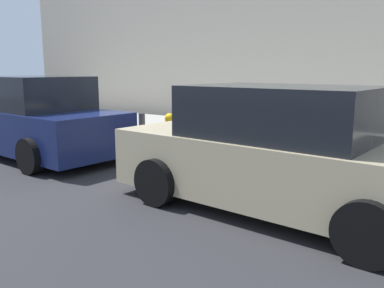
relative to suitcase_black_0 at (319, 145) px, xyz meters
The scene contains 13 objects.
ground_plane 3.85m from the suitcase_black_0, 10.24° to the left, with size 40.00×40.00×0.00m, color #28282B.
sidewalk_curb 4.19m from the suitcase_black_0, 25.92° to the right, with size 18.00×5.00×0.14m, color #9E9B93.
building_facade_sidewalk_side 8.27m from the suitcase_black_0, 59.84° to the right, with size 24.00×3.00×8.17m, color #B2A893.
suitcase_black_0 is the anchor object (origin of this frame).
suitcase_silver_1 0.56m from the suitcase_black_0, ahead, with size 0.49×0.27×0.96m.
suitcase_red_2 1.09m from the suitcase_black_0, ahead, with size 0.44×0.22×0.56m.
suitcase_olive_3 1.62m from the suitcase_black_0, ahead, with size 0.49×0.26×0.83m.
suitcase_teal_4 2.17m from the suitcase_black_0, ahead, with size 0.46×0.22×0.57m.
suitcase_maroon_5 2.65m from the suitcase_black_0, ahead, with size 0.36×0.21×0.89m.
fire_hydrant 3.36m from the suitcase_black_0, ahead, with size 0.39×0.21×0.71m.
bollard_post 4.07m from the suitcase_black_0, ahead, with size 0.15×0.15×0.68m, color #333338.
parked_car_beige_0 2.14m from the suitcase_black_0, 96.84° to the left, with size 4.41×2.08×1.60m.
parked_car_navy_1 5.71m from the suitcase_black_0, 21.73° to the left, with size 4.42×2.10×1.66m.
Camera 1 is at (-6.16, 6.11, 1.80)m, focal length 37.83 mm.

